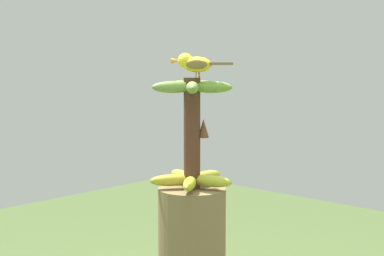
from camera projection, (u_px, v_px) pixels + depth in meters
banana_bunch at (192, 133)px, 1.81m from camera, size 0.26×0.27×0.36m
perched_bird at (195, 63)px, 1.78m from camera, size 0.10×0.19×0.08m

